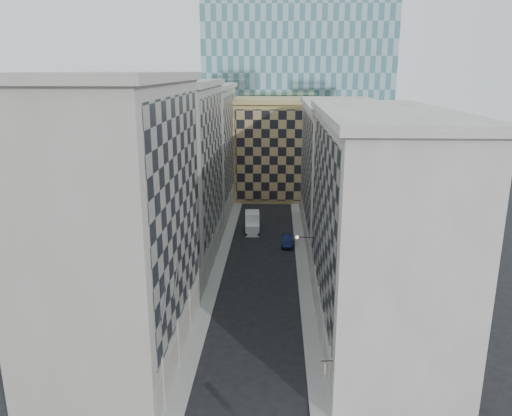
# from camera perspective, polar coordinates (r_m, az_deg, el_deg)

# --- Properties ---
(sidewalk_west) EXTENTS (1.50, 100.00, 0.15)m
(sidewalk_west) POSITION_cam_1_polar(r_m,az_deg,el_deg) (63.00, -4.29, -6.75)
(sidewalk_west) COLOR gray
(sidewalk_west) RESTS_ON ground
(sidewalk_east) EXTENTS (1.50, 100.00, 0.15)m
(sidewalk_east) POSITION_cam_1_polar(r_m,az_deg,el_deg) (62.67, 5.36, -6.89)
(sidewalk_east) COLOR gray
(sidewalk_east) RESTS_ON ground
(bldg_left_a) EXTENTS (10.80, 22.80, 23.70)m
(bldg_left_a) POSITION_cam_1_polar(r_m,az_deg,el_deg) (42.69, -15.12, -1.43)
(bldg_left_a) COLOR #9B958B
(bldg_left_a) RESTS_ON ground
(bldg_left_b) EXTENTS (10.80, 22.80, 22.70)m
(bldg_left_b) POSITION_cam_1_polar(r_m,az_deg,el_deg) (63.48, -9.24, 3.89)
(bldg_left_b) COLOR gray
(bldg_left_b) RESTS_ON ground
(bldg_left_c) EXTENTS (10.80, 22.80, 21.70)m
(bldg_left_c) POSITION_cam_1_polar(r_m,az_deg,el_deg) (84.89, -6.27, 6.55)
(bldg_left_c) COLOR #9B958B
(bldg_left_c) RESTS_ON ground
(bldg_right_a) EXTENTS (10.80, 26.80, 20.70)m
(bldg_right_a) POSITION_cam_1_polar(r_m,az_deg,el_deg) (45.85, 13.61, -2.13)
(bldg_right_a) COLOR #A9A39A
(bldg_right_a) RESTS_ON ground
(bldg_right_b) EXTENTS (10.80, 28.80, 19.70)m
(bldg_right_b) POSITION_cam_1_polar(r_m,az_deg,el_deg) (71.84, 9.62, 4.01)
(bldg_right_b) COLOR #A9A39A
(bldg_right_b) RESTS_ON ground
(tan_block) EXTENTS (16.80, 14.80, 18.80)m
(tan_block) POSITION_cam_1_polar(r_m,az_deg,el_deg) (96.87, 2.52, 6.89)
(tan_block) COLOR #A18D55
(tan_block) RESTS_ON ground
(church_tower) EXTENTS (7.20, 7.20, 51.50)m
(church_tower) POSITION_cam_1_polar(r_m,az_deg,el_deg) (109.96, 1.55, 17.08)
(church_tower) COLOR #2E2824
(church_tower) RESTS_ON ground
(flagpoles_left) EXTENTS (0.10, 6.33, 2.33)m
(flagpoles_left) POSITION_cam_1_polar(r_m,az_deg,el_deg) (38.23, -9.73, -9.25)
(flagpoles_left) COLOR gray
(flagpoles_left) RESTS_ON ground
(bracket_lamp) EXTENTS (1.98, 0.36, 0.36)m
(bracket_lamp) POSITION_cam_1_polar(r_m,az_deg,el_deg) (54.86, 4.90, -3.35)
(bracket_lamp) COLOR black
(bracket_lamp) RESTS_ON ground
(box_truck) EXTENTS (2.43, 5.35, 2.87)m
(box_truck) POSITION_cam_1_polar(r_m,az_deg,el_deg) (76.16, -0.43, -1.79)
(box_truck) COLOR white
(box_truck) RESTS_ON ground
(dark_car) EXTENTS (1.81, 4.65, 1.51)m
(dark_car) POSITION_cam_1_polar(r_m,az_deg,el_deg) (70.45, 3.62, -3.70)
(dark_car) COLOR #10163C
(dark_car) RESTS_ON ground
(shop_sign) EXTENTS (0.88, 0.77, 0.86)m
(shop_sign) POSITION_cam_1_polar(r_m,az_deg,el_deg) (36.97, 7.82, -17.46)
(shop_sign) COLOR black
(shop_sign) RESTS_ON ground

